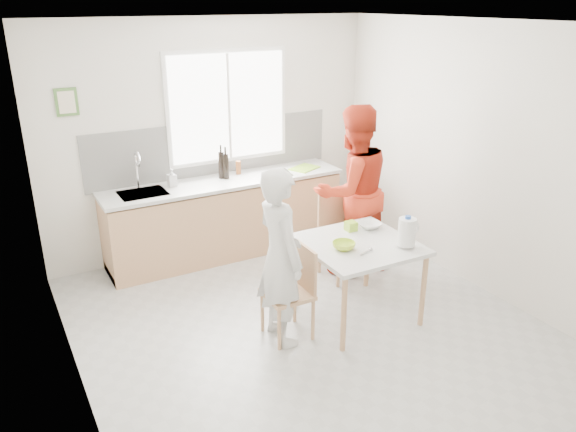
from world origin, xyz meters
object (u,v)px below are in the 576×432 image
chair_far (341,229)px  person_red (352,191)px  bowl_green (344,246)px  bowl_white (369,225)px  milk_jug (407,231)px  dining_table (358,250)px  person_white (280,257)px  wine_bottle_a (221,165)px  chair_left (294,288)px  wine_bottle_b (226,166)px

chair_far → person_red: (0.14, 0.02, 0.40)m
person_red → bowl_green: size_ratio=8.92×
bowl_green → bowl_white: bearing=29.9°
chair_far → milk_jug: (-0.05, -1.10, 0.38)m
dining_table → person_white: 0.83m
chair_far → wine_bottle_a: (-0.88, 1.19, 0.55)m
chair_left → person_white: 0.36m
dining_table → wine_bottle_a: bearing=104.4°
bowl_green → bowl_white: (0.51, 0.29, -0.00)m
dining_table → chair_far: (0.37, 0.82, -0.15)m
person_white → milk_jug: person_white is taller
dining_table → milk_jug: 0.49m
bowl_green → milk_jug: bearing=-24.8°
dining_table → milk_jug: milk_jug is taller
dining_table → chair_far: size_ratio=1.04×
person_red → chair_left: bearing=35.7°
bowl_green → bowl_white: bowl_green is taller
chair_left → chair_far: (1.05, 0.80, 0.06)m
chair_far → wine_bottle_a: bearing=127.6°
dining_table → person_red: 1.01m
bowl_green → wine_bottle_a: wine_bottle_a is taller
chair_far → bowl_green: chair_far is taller
person_white → wine_bottle_b: person_white is taller
chair_left → chair_far: 1.32m
bowl_white → wine_bottle_a: wine_bottle_a is taller
chair_left → chair_far: chair_far is taller
chair_left → wine_bottle_b: wine_bottle_b is taller
person_red → bowl_green: (-0.71, -0.88, -0.14)m
chair_far → wine_bottle_a: size_ratio=3.03×
dining_table → bowl_white: size_ratio=4.43×
person_white → bowl_green: (0.62, -0.06, -0.01)m
chair_left → wine_bottle_b: (0.21, 1.95, 0.60)m
wine_bottle_b → person_red: bearing=-48.9°
person_red → bowl_white: size_ratio=8.18×
bowl_green → milk_jug: (0.52, -0.24, 0.12)m
person_white → bowl_white: size_ratio=7.03×
chair_far → bowl_white: bearing=-95.0°
person_red → wine_bottle_b: size_ratio=6.22×
dining_table → chair_left: bearing=178.9°
bowl_white → milk_jug: milk_jug is taller
milk_jug → bowl_green: bearing=156.3°
dining_table → wine_bottle_b: bearing=103.5°
dining_table → chair_left: chair_left is taller
wine_bottle_b → bowl_green: bearing=-82.3°
bowl_green → chair_far: bearing=56.7°
person_white → wine_bottle_a: (0.31, 1.99, 0.28)m
wine_bottle_a → bowl_green: bearing=-81.3°
dining_table → chair_far: bearing=65.9°
dining_table → chair_far: chair_far is taller
chair_far → person_white: 1.45m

